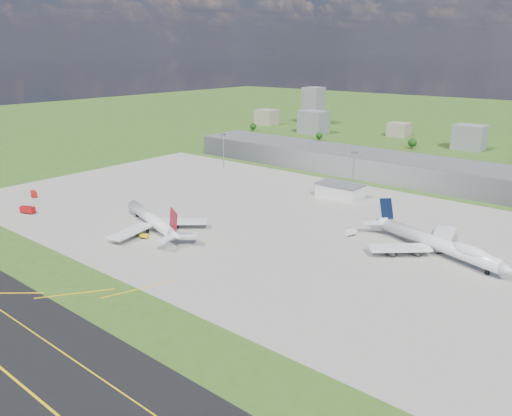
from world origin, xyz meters
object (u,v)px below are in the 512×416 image
Objects in this scene: crash_tender at (34,194)px; fire_truck at (28,210)px; van_white_near at (350,233)px; airliner_red_twin at (153,221)px; airliner_blue_quad at (438,244)px; tug_yellow at (144,236)px; van_white_far at (441,250)px.

fire_truck is at bearing -14.37° from crash_tender.
fire_truck is 173.32m from van_white_near.
airliner_red_twin is at bearing 1.87° from fire_truck.
airliner_red_twin is at bearing -136.17° from airliner_blue_quad.
airliner_blue_quad is at bearing -136.35° from airliner_red_twin.
tug_yellow is at bearing -6.63° from fire_truck.
van_white_far reaches higher than tug_yellow.
crash_tender is 1.38× the size of van_white_far.
crash_tender is (-102.42, -8.29, -3.14)m from airliner_red_twin.
airliner_red_twin is 0.93× the size of airliner_blue_quad.
tug_yellow is 0.72× the size of van_white_near.
fire_truck is at bearing 140.27° from van_white_near.
crash_tender is at bearing 22.83° from airliner_red_twin.
airliner_red_twin reaches higher than van_white_near.
airliner_blue_quad is (120.56, 57.37, 0.35)m from airliner_red_twin.
van_white_near is (73.31, 65.15, 0.44)m from tug_yellow.
airliner_blue_quad is 41.40m from van_white_near.
van_white_near is (153.15, 81.15, -0.43)m from fire_truck.
tug_yellow is (-114.44, -67.96, -4.20)m from airliner_blue_quad.
airliner_red_twin reaches higher than crash_tender.
van_white_near reaches higher than van_white_far.
airliner_red_twin is 7.16× the size of fire_truck.
airliner_blue_quad reaches higher than tug_yellow.
tug_yellow is at bearing 175.82° from van_white_far.
fire_truck is 213.13m from van_white_far.
airliner_red_twin reaches higher than fire_truck.
van_white_near is (-41.13, -2.81, -3.77)m from airliner_blue_quad.
crash_tender reaches higher than van_white_far.
van_white_far is (120.81, 60.49, -3.60)m from airliner_red_twin.
airliner_blue_quad reaches higher than crash_tender.
crash_tender is at bearing 131.42° from van_white_near.
tug_yellow is 134.93m from van_white_far.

